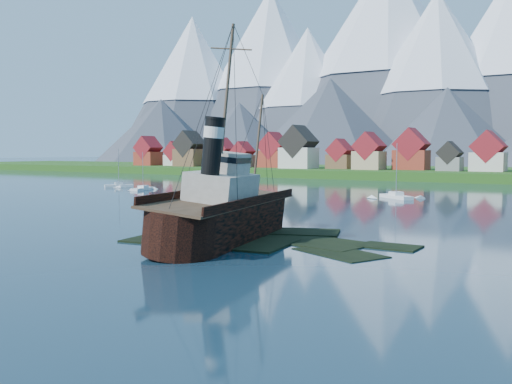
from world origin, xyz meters
The scene contains 9 objects.
ground centered at (0.00, 0.00, 0.00)m, with size 1400.00×1400.00×0.00m, color #162D3D.
shoal centered at (1.78, 2.15, -0.35)m, with size 31.71×21.24×1.14m.
shore_bank centered at (0.00, 170.00, 0.00)m, with size 600.00×80.00×3.20m, color #1F4213.
seawall centered at (0.00, 132.00, 0.00)m, with size 600.00×2.50×2.00m, color #3F3D38.
town centered at (-33.12, 152.18, 8.99)m, with size 250.96×16.69×17.30m.
tugboat_wreck centered at (-2.16, 0.81, 3.06)m, with size 7.13×30.72×24.34m.
sailboat_a centered at (-66.63, 54.88, 0.22)m, with size 3.50×8.52×10.12m.
sailboat_b centered at (-81.04, 60.57, 0.26)m, with size 6.05×7.21×11.00m.
sailboat_c centered at (-4.01, 64.05, 0.27)m, with size 8.72×7.72×12.05m.
Camera 1 is at (34.32, -51.74, 9.94)m, focal length 40.00 mm.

